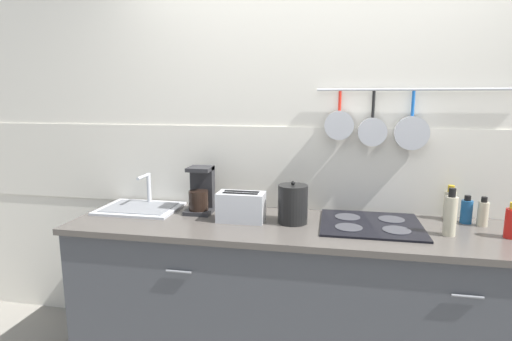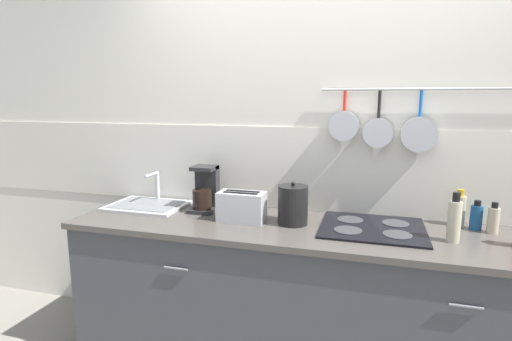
{
  "view_description": "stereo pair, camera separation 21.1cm",
  "coord_description": "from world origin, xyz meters",
  "px_view_note": "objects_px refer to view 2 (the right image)",
  "views": [
    {
      "loc": [
        0.07,
        -2.19,
        1.61
      ],
      "look_at": [
        -0.35,
        0.0,
        1.21
      ],
      "focal_mm": 28.0,
      "sensor_mm": 36.0,
      "label": 1
    },
    {
      "loc": [
        0.28,
        -2.14,
        1.61
      ],
      "look_at": [
        -0.35,
        0.0,
        1.21
      ],
      "focal_mm": 28.0,
      "sensor_mm": 36.0,
      "label": 2
    }
  ],
  "objects_px": {
    "kettle": "(293,205)",
    "bottle_cooking_wine": "(493,220)",
    "coffee_maker": "(205,192)",
    "bottle_hot_sauce": "(454,220)",
    "bottle_dish_soap": "(459,210)",
    "toaster": "(242,206)",
    "bottle_olive_oil": "(476,217)"
  },
  "relations": [
    {
      "from": "coffee_maker",
      "to": "kettle",
      "type": "relative_size",
      "value": 1.17
    },
    {
      "from": "toaster",
      "to": "coffee_maker",
      "type": "bearing_deg",
      "value": 153.46
    },
    {
      "from": "bottle_dish_soap",
      "to": "bottle_cooking_wine",
      "type": "xyz_separation_m",
      "value": [
        0.15,
        -0.1,
        -0.02
      ]
    },
    {
      "from": "coffee_maker",
      "to": "bottle_hot_sauce",
      "type": "xyz_separation_m",
      "value": [
        1.43,
        -0.18,
        -0.01
      ]
    },
    {
      "from": "kettle",
      "to": "bottle_olive_oil",
      "type": "relative_size",
      "value": 1.52
    },
    {
      "from": "toaster",
      "to": "bottle_olive_oil",
      "type": "height_order",
      "value": "toaster"
    },
    {
      "from": "kettle",
      "to": "bottle_olive_oil",
      "type": "distance_m",
      "value": 1.0
    },
    {
      "from": "toaster",
      "to": "bottle_hot_sauce",
      "type": "xyz_separation_m",
      "value": [
        1.13,
        -0.04,
        0.03
      ]
    },
    {
      "from": "bottle_cooking_wine",
      "to": "bottle_dish_soap",
      "type": "bearing_deg",
      "value": 147.66
    },
    {
      "from": "kettle",
      "to": "bottle_cooking_wine",
      "type": "distance_m",
      "value": 1.07
    },
    {
      "from": "coffee_maker",
      "to": "bottle_olive_oil",
      "type": "xyz_separation_m",
      "value": [
        1.58,
        0.06,
        -0.05
      ]
    },
    {
      "from": "coffee_maker",
      "to": "bottle_dish_soap",
      "type": "height_order",
      "value": "coffee_maker"
    },
    {
      "from": "kettle",
      "to": "bottle_cooking_wine",
      "type": "bearing_deg",
      "value": 7.73
    },
    {
      "from": "toaster",
      "to": "kettle",
      "type": "relative_size",
      "value": 1.18
    },
    {
      "from": "toaster",
      "to": "bottle_cooking_wine",
      "type": "height_order",
      "value": "toaster"
    },
    {
      "from": "kettle",
      "to": "bottle_cooking_wine",
      "type": "relative_size",
      "value": 1.46
    },
    {
      "from": "kettle",
      "to": "bottle_cooking_wine",
      "type": "xyz_separation_m",
      "value": [
        1.06,
        0.14,
        -0.04
      ]
    },
    {
      "from": "toaster",
      "to": "bottle_olive_oil",
      "type": "xyz_separation_m",
      "value": [
        1.29,
        0.21,
        -0.01
      ]
    },
    {
      "from": "coffee_maker",
      "to": "bottle_dish_soap",
      "type": "relative_size",
      "value": 1.39
    },
    {
      "from": "bottle_hot_sauce",
      "to": "bottle_dish_soap",
      "type": "bearing_deg",
      "value": 75.52
    },
    {
      "from": "toaster",
      "to": "bottle_dish_soap",
      "type": "relative_size",
      "value": 1.4
    },
    {
      "from": "bottle_olive_oil",
      "to": "bottle_cooking_wine",
      "type": "bearing_deg",
      "value": -29.93
    },
    {
      "from": "bottle_dish_soap",
      "to": "bottle_olive_oil",
      "type": "relative_size",
      "value": 1.28
    },
    {
      "from": "kettle",
      "to": "toaster",
      "type": "bearing_deg",
      "value": -175.13
    },
    {
      "from": "bottle_dish_soap",
      "to": "bottle_cooking_wine",
      "type": "distance_m",
      "value": 0.18
    },
    {
      "from": "coffee_maker",
      "to": "bottle_dish_soap",
      "type": "xyz_separation_m",
      "value": [
        1.5,
        0.12,
        -0.03
      ]
    },
    {
      "from": "kettle",
      "to": "coffee_maker",
      "type": "bearing_deg",
      "value": 168.43
    },
    {
      "from": "coffee_maker",
      "to": "bottle_cooking_wine",
      "type": "height_order",
      "value": "coffee_maker"
    },
    {
      "from": "bottle_hot_sauce",
      "to": "bottle_cooking_wine",
      "type": "xyz_separation_m",
      "value": [
        0.23,
        0.21,
        -0.04
      ]
    },
    {
      "from": "bottle_cooking_wine",
      "to": "bottle_hot_sauce",
      "type": "bearing_deg",
      "value": -137.92
    },
    {
      "from": "bottle_dish_soap",
      "to": "bottle_olive_oil",
      "type": "distance_m",
      "value": 0.1
    },
    {
      "from": "bottle_cooking_wine",
      "to": "bottle_olive_oil",
      "type": "bearing_deg",
      "value": 150.07
    }
  ]
}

